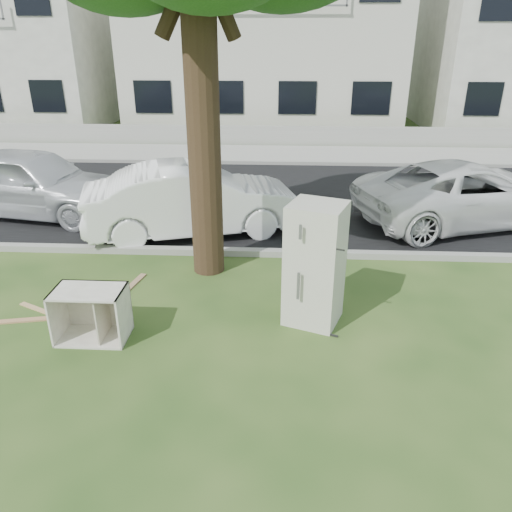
# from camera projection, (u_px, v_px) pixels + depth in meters

# --- Properties ---
(ground) EXTENTS (120.00, 120.00, 0.00)m
(ground) POSITION_uv_depth(u_px,v_px,m) (220.00, 324.00, 7.21)
(ground) COLOR #254318
(road) EXTENTS (120.00, 7.00, 0.01)m
(road) POSITION_uv_depth(u_px,v_px,m) (248.00, 198.00, 12.67)
(road) COLOR black
(road) RESTS_ON ground
(kerb_near) EXTENTS (120.00, 0.18, 0.12)m
(kerb_near) POSITION_uv_depth(u_px,v_px,m) (235.00, 255.00, 9.44)
(kerb_near) COLOR gray
(kerb_near) RESTS_ON ground
(kerb_far) EXTENTS (120.00, 0.18, 0.12)m
(kerb_far) POSITION_uv_depth(u_px,v_px,m) (255.00, 164.00, 15.91)
(kerb_far) COLOR gray
(kerb_far) RESTS_ON ground
(sidewalk) EXTENTS (120.00, 2.80, 0.01)m
(sidewalk) POSITION_uv_depth(u_px,v_px,m) (257.00, 154.00, 17.22)
(sidewalk) COLOR gray
(sidewalk) RESTS_ON ground
(low_wall) EXTENTS (120.00, 0.15, 0.70)m
(low_wall) POSITION_uv_depth(u_px,v_px,m) (260.00, 135.00, 18.54)
(low_wall) COLOR gray
(low_wall) RESTS_ON ground
(townhouse_center) EXTENTS (11.22, 8.16, 7.44)m
(townhouse_center) POSITION_uv_depth(u_px,v_px,m) (265.00, 36.00, 21.62)
(townhouse_center) COLOR beige
(townhouse_center) RESTS_ON ground
(fridge) EXTENTS (0.92, 0.89, 1.78)m
(fridge) POSITION_uv_depth(u_px,v_px,m) (315.00, 265.00, 6.96)
(fridge) COLOR silver
(fridge) RESTS_ON ground
(cabinet) EXTENTS (0.95, 0.59, 0.74)m
(cabinet) POSITION_uv_depth(u_px,v_px,m) (91.00, 314.00, 6.74)
(cabinet) COLOR beige
(cabinet) RESTS_ON ground
(plank_a) EXTENTS (1.24, 0.36, 0.02)m
(plank_a) POSITION_uv_depth(u_px,v_px,m) (15.00, 321.00, 7.25)
(plank_a) COLOR #AF7E55
(plank_a) RESTS_ON ground
(plank_b) EXTENTS (0.78, 0.44, 0.02)m
(plank_b) POSITION_uv_depth(u_px,v_px,m) (40.00, 310.00, 7.55)
(plank_b) COLOR tan
(plank_b) RESTS_ON ground
(plank_c) EXTENTS (0.29, 0.91, 0.02)m
(plank_c) POSITION_uv_depth(u_px,v_px,m) (131.00, 286.00, 8.26)
(plank_c) COLOR #9D7957
(plank_c) RESTS_ON ground
(car_center) EXTENTS (4.63, 2.71, 1.44)m
(car_center) POSITION_uv_depth(u_px,v_px,m) (194.00, 200.00, 10.18)
(car_center) COLOR white
(car_center) RESTS_ON ground
(car_right) EXTENTS (5.28, 3.61, 1.34)m
(car_right) POSITION_uv_depth(u_px,v_px,m) (467.00, 193.00, 10.79)
(car_right) COLOR white
(car_right) RESTS_ON ground
(car_left) EXTENTS (4.73, 2.58, 1.53)m
(car_left) POSITION_uv_depth(u_px,v_px,m) (32.00, 182.00, 11.24)
(car_left) COLOR silver
(car_left) RESTS_ON ground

